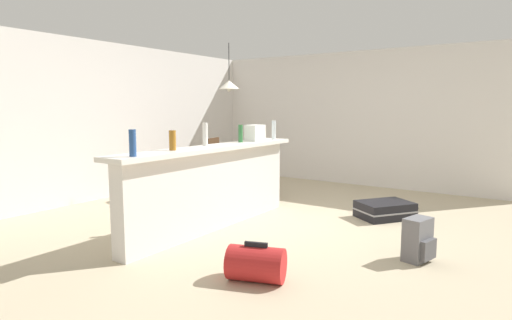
{
  "coord_description": "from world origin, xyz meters",
  "views": [
    {
      "loc": [
        -4.67,
        -2.84,
        1.48
      ],
      "look_at": [
        -0.04,
        0.3,
        0.77
      ],
      "focal_mm": 29.82,
      "sensor_mm": 36.0,
      "label": 1
    }
  ],
  "objects_px": {
    "bottle_clear": "(274,130)",
    "backpack_grey": "(418,240)",
    "bottle_blue": "(133,143)",
    "dining_table": "(231,157)",
    "bottle_white": "(205,134)",
    "suitcase_flat_black": "(385,210)",
    "bottle_amber": "(173,140)",
    "dining_chair_far_side": "(209,161)",
    "pendant_lamp": "(229,85)",
    "duffel_bag_red": "(256,264)",
    "bottle_green": "(241,133)",
    "dining_chair_near_partition": "(255,167)",
    "grocery_bag": "(255,133)"
  },
  "relations": [
    {
      "from": "bottle_blue",
      "to": "suitcase_flat_black",
      "type": "distance_m",
      "value": 3.43
    },
    {
      "from": "backpack_grey",
      "to": "duffel_bag_red",
      "type": "relative_size",
      "value": 0.76
    },
    {
      "from": "suitcase_flat_black",
      "to": "bottle_blue",
      "type": "bearing_deg",
      "value": 152.56
    },
    {
      "from": "bottle_amber",
      "to": "grocery_bag",
      "type": "relative_size",
      "value": 0.83
    },
    {
      "from": "bottle_clear",
      "to": "grocery_bag",
      "type": "xyz_separation_m",
      "value": [
        -0.34,
        0.09,
        -0.03
      ]
    },
    {
      "from": "dining_table",
      "to": "bottle_blue",
      "type": "bearing_deg",
      "value": -159.37
    },
    {
      "from": "pendant_lamp",
      "to": "suitcase_flat_black",
      "type": "height_order",
      "value": "pendant_lamp"
    },
    {
      "from": "dining_chair_near_partition",
      "to": "duffel_bag_red",
      "type": "relative_size",
      "value": 1.69
    },
    {
      "from": "dining_chair_near_partition",
      "to": "bottle_blue",
      "type": "bearing_deg",
      "value": -168.35
    },
    {
      "from": "bottle_blue",
      "to": "pendant_lamp",
      "type": "xyz_separation_m",
      "value": [
        2.94,
        1.13,
        0.7
      ]
    },
    {
      "from": "bottle_green",
      "to": "dining_chair_far_side",
      "type": "bearing_deg",
      "value": 52.68
    },
    {
      "from": "bottle_green",
      "to": "bottle_clear",
      "type": "bearing_deg",
      "value": -12.01
    },
    {
      "from": "pendant_lamp",
      "to": "suitcase_flat_black",
      "type": "relative_size",
      "value": 0.9
    },
    {
      "from": "grocery_bag",
      "to": "bottle_green",
      "type": "bearing_deg",
      "value": 171.36
    },
    {
      "from": "dining_table",
      "to": "pendant_lamp",
      "type": "height_order",
      "value": "pendant_lamp"
    },
    {
      "from": "bottle_blue",
      "to": "duffel_bag_red",
      "type": "height_order",
      "value": "bottle_blue"
    },
    {
      "from": "bottle_blue",
      "to": "bottle_amber",
      "type": "xyz_separation_m",
      "value": [
        0.62,
        0.11,
        -0.02
      ]
    },
    {
      "from": "bottle_amber",
      "to": "pendant_lamp",
      "type": "relative_size",
      "value": 0.28
    },
    {
      "from": "bottle_clear",
      "to": "pendant_lamp",
      "type": "relative_size",
      "value": 0.35
    },
    {
      "from": "bottle_amber",
      "to": "dining_chair_far_side",
      "type": "relative_size",
      "value": 0.23
    },
    {
      "from": "bottle_amber",
      "to": "pendant_lamp",
      "type": "xyz_separation_m",
      "value": [
        2.32,
        1.02,
        0.72
      ]
    },
    {
      "from": "grocery_bag",
      "to": "pendant_lamp",
      "type": "height_order",
      "value": "pendant_lamp"
    },
    {
      "from": "bottle_amber",
      "to": "bottle_white",
      "type": "relative_size",
      "value": 0.78
    },
    {
      "from": "grocery_bag",
      "to": "pendant_lamp",
      "type": "bearing_deg",
      "value": 52.95
    },
    {
      "from": "bottle_green",
      "to": "grocery_bag",
      "type": "xyz_separation_m",
      "value": [
        0.28,
        -0.04,
        -0.01
      ]
    },
    {
      "from": "bottle_amber",
      "to": "duffel_bag_red",
      "type": "distance_m",
      "value": 1.7
    },
    {
      "from": "pendant_lamp",
      "to": "suitcase_flat_black",
      "type": "xyz_separation_m",
      "value": [
        -0.04,
        -2.64,
        -1.72
      ]
    },
    {
      "from": "bottle_white",
      "to": "backpack_grey",
      "type": "xyz_separation_m",
      "value": [
        0.28,
        -2.42,
        -0.95
      ]
    },
    {
      "from": "bottle_blue",
      "to": "suitcase_flat_black",
      "type": "bearing_deg",
      "value": -27.44
    },
    {
      "from": "bottle_amber",
      "to": "dining_chair_far_side",
      "type": "height_order",
      "value": "bottle_amber"
    },
    {
      "from": "backpack_grey",
      "to": "duffel_bag_red",
      "type": "distance_m",
      "value": 1.63
    },
    {
      "from": "dining_chair_near_partition",
      "to": "bottle_white",
      "type": "bearing_deg",
      "value": -165.46
    },
    {
      "from": "bottle_green",
      "to": "dining_chair_near_partition",
      "type": "distance_m",
      "value": 1.31
    },
    {
      "from": "dining_chair_near_partition",
      "to": "grocery_bag",
      "type": "bearing_deg",
      "value": -145.76
    },
    {
      "from": "dining_table",
      "to": "suitcase_flat_black",
      "type": "bearing_deg",
      "value": -91.63
    },
    {
      "from": "bottle_clear",
      "to": "dining_table",
      "type": "distance_m",
      "value": 1.34
    },
    {
      "from": "bottle_white",
      "to": "bottle_clear",
      "type": "distance_m",
      "value": 1.28
    },
    {
      "from": "dining_chair_far_side",
      "to": "backpack_grey",
      "type": "distance_m",
      "value": 4.3
    },
    {
      "from": "suitcase_flat_black",
      "to": "duffel_bag_red",
      "type": "height_order",
      "value": "duffel_bag_red"
    },
    {
      "from": "bottle_blue",
      "to": "dining_table",
      "type": "relative_size",
      "value": 0.23
    },
    {
      "from": "pendant_lamp",
      "to": "dining_chair_near_partition",
      "type": "bearing_deg",
      "value": -91.75
    },
    {
      "from": "backpack_grey",
      "to": "duffel_bag_red",
      "type": "xyz_separation_m",
      "value": [
        -1.27,
        1.02,
        -0.05
      ]
    },
    {
      "from": "bottle_clear",
      "to": "dining_chair_near_partition",
      "type": "height_order",
      "value": "bottle_clear"
    },
    {
      "from": "pendant_lamp",
      "to": "duffel_bag_red",
      "type": "xyz_separation_m",
      "value": [
        -2.71,
        -2.37,
        -1.68
      ]
    },
    {
      "from": "suitcase_flat_black",
      "to": "pendant_lamp",
      "type": "bearing_deg",
      "value": 89.14
    },
    {
      "from": "grocery_bag",
      "to": "backpack_grey",
      "type": "distance_m",
      "value": 2.59
    },
    {
      "from": "bottle_blue",
      "to": "suitcase_flat_black",
      "type": "relative_size",
      "value": 0.3
    },
    {
      "from": "bottle_clear",
      "to": "backpack_grey",
      "type": "height_order",
      "value": "bottle_clear"
    },
    {
      "from": "bottle_green",
      "to": "dining_chair_near_partition",
      "type": "relative_size",
      "value": 0.25
    },
    {
      "from": "bottle_blue",
      "to": "dining_chair_far_side",
      "type": "distance_m",
      "value": 3.6
    }
  ]
}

